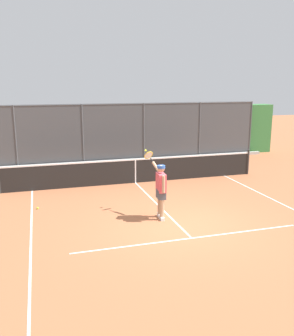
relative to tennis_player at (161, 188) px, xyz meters
name	(u,v)px	position (x,y,z in m)	size (l,w,h in m)	color
ground_plane	(178,225)	(-0.30, 0.65, -0.92)	(60.00, 60.00, 0.00)	#A8603D
court_line_markings	(196,242)	(-0.30, 1.85, -0.92)	(7.89, 10.15, 0.01)	white
fence_backdrop	(112,134)	(-0.30, -8.68, 0.41)	(18.26, 1.37, 2.90)	#474C51
tennis_net	(135,171)	(-0.30, -3.97, -0.42)	(10.14, 0.09, 1.07)	#2D2D2D
tennis_player	(161,188)	(0.00, 0.00, 0.00)	(0.41, 1.36, 1.88)	silver
tennis_ball_near_net	(38,208)	(3.44, -1.83, -0.89)	(0.07, 0.07, 0.07)	#CCDB33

